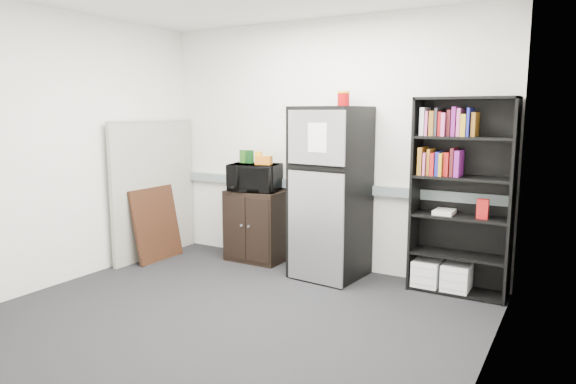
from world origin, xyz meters
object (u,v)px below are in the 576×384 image
at_px(bookshelf, 459,192).
at_px(refrigerator, 330,193).
at_px(cabinet, 256,226).
at_px(cubicle_partition, 154,189).
at_px(microwave, 255,177).

distance_m(bookshelf, refrigerator, 1.28).
height_order(bookshelf, cabinet, bookshelf).
bearing_deg(cubicle_partition, microwave, 19.21).
bearing_deg(microwave, cubicle_partition, -174.03).
bearing_deg(microwave, cabinet, 76.76).
xyz_separation_m(bookshelf, refrigerator, (-1.27, -0.15, -0.09)).
distance_m(bookshelf, cabinet, 2.31).
height_order(microwave, refrigerator, refrigerator).
bearing_deg(cabinet, bookshelf, 1.67).
bearing_deg(microwave, bookshelf, -11.16).
xyz_separation_m(bookshelf, cubicle_partition, (-3.41, -0.49, -0.16)).
relative_size(bookshelf, cubicle_partition, 1.14).
distance_m(bookshelf, microwave, 2.25).
bearing_deg(refrigerator, cabinet, -179.40).
distance_m(microwave, refrigerator, 0.99).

